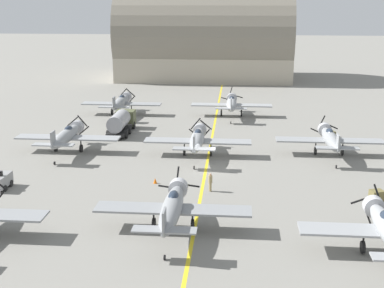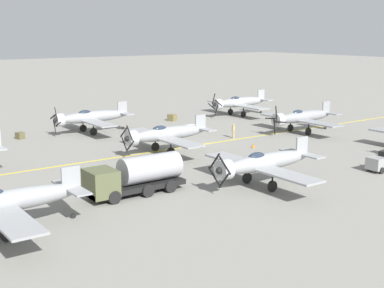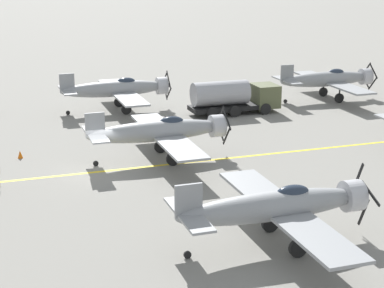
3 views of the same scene
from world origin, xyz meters
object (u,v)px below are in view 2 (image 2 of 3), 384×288
airplane_near_right (239,103)px  airplane_near_center (302,117)px  tow_tractor (380,163)px  supply_crate_mid_lane (20,136)px  airplane_mid_center (166,134)px  supply_crate_by_tanker (172,118)px  traffic_cone (253,145)px  airplane_mid_left (263,163)px  airplane_far_left (4,202)px  airplane_mid_right (90,117)px  ground_crew_inspecting (233,130)px  fuel_tanker (135,176)px

airplane_near_right → airplane_near_center: bearing=175.1°
tow_tractor → supply_crate_mid_lane: tow_tractor is taller
airplane_near_right → airplane_mid_center: size_ratio=1.00×
supply_crate_by_tanker → traffic_cone: 20.34m
airplane_near_center → airplane_mid_left: bearing=131.5°
airplane_far_left → traffic_cone: airplane_far_left is taller
airplane_mid_right → airplane_near_right: (-0.00, -24.22, 0.00)m
airplane_mid_left → airplane_mid_center: (15.01, -0.29, 0.00)m
airplane_far_left → supply_crate_mid_lane: 31.35m
supply_crate_mid_lane → tow_tractor: bearing=-147.3°
airplane_mid_left → traffic_cone: (11.63, -9.49, -1.74)m
airplane_far_left → supply_crate_by_tanker: (29.85, -32.47, -1.55)m
airplane_mid_left → airplane_near_center: airplane_near_center is taller
supply_crate_by_tanker → ground_crew_inspecting: bearing=176.0°
airplane_far_left → fuel_tanker: airplane_far_left is taller
airplane_mid_left → ground_crew_inspecting: (17.02, -11.20, -1.06)m
airplane_near_center → airplane_mid_right: bearing=60.4°
tow_tractor → airplane_near_center: bearing=-25.2°
airplane_near_center → traffic_cone: bearing=111.2°
airplane_mid_center → supply_crate_by_tanker: 20.64m
ground_crew_inspecting → supply_crate_mid_lane: bearing=55.4°
airplane_mid_left → ground_crew_inspecting: size_ratio=6.85×
supply_crate_by_tanker → traffic_cone: size_ratio=2.03×
airplane_near_right → supply_crate_mid_lane: 32.67m
airplane_mid_left → airplane_far_left: same height
airplane_mid_left → airplane_mid_right: (29.82, 1.26, 0.00)m
airplane_near_right → supply_crate_by_tanker: airplane_near_right is taller
airplane_near_right → airplane_mid_left: bearing=147.7°
airplane_mid_left → tow_tractor: (-2.56, -12.16, -1.22)m
airplane_mid_right → airplane_mid_center: bearing=175.2°
ground_crew_inspecting → airplane_mid_right: bearing=44.3°
fuel_tanker → tow_tractor: (-6.81, -21.66, -0.72)m
traffic_cone → airplane_far_left: bearing=108.1°
airplane_mid_right → traffic_cone: 21.21m
airplane_mid_right → traffic_cone: airplane_mid_right is taller
airplane_near_right → airplane_far_left: (-27.89, 43.19, 0.00)m
airplane_near_center → supply_crate_by_tanker: (17.17, 8.00, -1.55)m
airplane_mid_center → supply_crate_mid_lane: 19.23m
airplane_mid_right → airplane_mid_center: airplane_mid_right is taller
supply_crate_mid_lane → traffic_cone: 27.51m
airplane_far_left → airplane_mid_center: bearing=-49.2°
airplane_near_center → supply_crate_by_tanker: 19.00m
airplane_mid_center → tow_tractor: airplane_mid_center is taller
airplane_mid_center → airplane_far_left: same height
airplane_far_left → ground_crew_inspecting: (15.09, -31.44, -1.06)m
supply_crate_by_tanker → traffic_cone: supply_crate_by_tanker is taller
supply_crate_mid_lane → fuel_tanker: bearing=-179.7°
airplane_far_left → airplane_mid_right: bearing=-25.9°
airplane_near_center → fuel_tanker: size_ratio=1.50×
airplane_near_right → supply_crate_by_tanker: 11.01m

